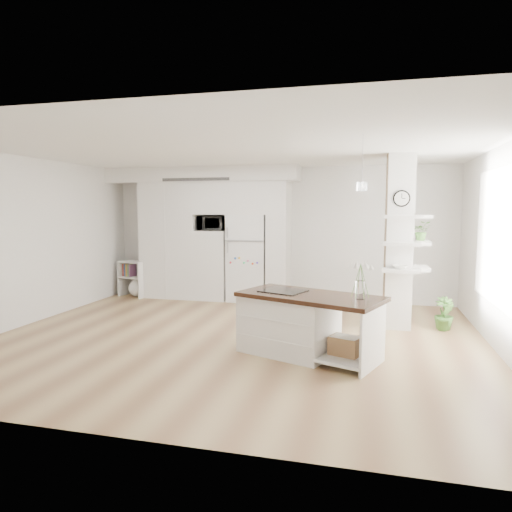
{
  "coord_description": "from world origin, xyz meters",
  "views": [
    {
      "loc": [
        1.86,
        -6.19,
        1.88
      ],
      "look_at": [
        0.08,
        0.9,
        1.11
      ],
      "focal_mm": 32.0,
      "sensor_mm": 36.0,
      "label": 1
    }
  ],
  "objects": [
    {
      "name": "floor_plant_b",
      "position": [
        3.0,
        1.25,
        0.25
      ],
      "size": [
        0.33,
        0.33,
        0.51
      ],
      "primitive_type": "imported",
      "rotation": [
        0.0,
        0.0,
        0.16
      ],
      "color": "#457B31",
      "rests_on": "floor"
    },
    {
      "name": "column",
      "position": [
        2.38,
        1.13,
        1.35
      ],
      "size": [
        0.69,
        0.9,
        2.7
      ],
      "color": "silver",
      "rests_on": "floor"
    },
    {
      "name": "microwave",
      "position": [
        -1.27,
        2.62,
        1.57
      ],
      "size": [
        0.54,
        0.37,
        0.3
      ],
      "primitive_type": "imported",
      "color": "#2D2D2D",
      "rests_on": "cabinet_wall"
    },
    {
      "name": "window",
      "position": [
        3.48,
        0.3,
        1.5
      ],
      "size": [
        0.0,
        2.4,
        2.4
      ],
      "primitive_type": "plane",
      "rotation": [
        1.57,
        0.0,
        -1.57
      ],
      "color": "white",
      "rests_on": "room"
    },
    {
      "name": "cabinet_wall",
      "position": [
        -1.45,
        2.67,
        1.51
      ],
      "size": [
        4.0,
        0.71,
        2.7
      ],
      "color": "silver",
      "rests_on": "floor"
    },
    {
      "name": "decor_bowl",
      "position": [
        2.3,
        0.9,
        1.0
      ],
      "size": [
        0.22,
        0.22,
        0.05
      ],
      "primitive_type": "imported",
      "color": "white",
      "rests_on": "column"
    },
    {
      "name": "floor",
      "position": [
        0.0,
        0.0,
        0.0
      ],
      "size": [
        7.0,
        6.0,
        0.01
      ],
      "primitive_type": "cube",
      "color": "tan",
      "rests_on": "ground"
    },
    {
      "name": "floor_plant_a",
      "position": [
        3.0,
        1.17,
        0.22
      ],
      "size": [
        0.27,
        0.23,
        0.44
      ],
      "primitive_type": "imported",
      "rotation": [
        0.0,
        0.0,
        0.15
      ],
      "color": "#457B31",
      "rests_on": "floor"
    },
    {
      "name": "shelf_plant",
      "position": [
        2.63,
        1.3,
        1.52
      ],
      "size": [
        0.27,
        0.23,
        0.3
      ],
      "primitive_type": "imported",
      "color": "#457B31",
      "rests_on": "column"
    },
    {
      "name": "pendant_light",
      "position": [
        1.7,
        0.15,
        2.12
      ],
      "size": [
        0.12,
        0.12,
        0.1
      ],
      "primitive_type": "cylinder",
      "color": "white",
      "rests_on": "room"
    },
    {
      "name": "bookshelf",
      "position": [
        -2.97,
        2.49,
        0.33
      ],
      "size": [
        0.72,
        0.54,
        0.76
      ],
      "rotation": [
        0.0,
        0.0,
        -0.3
      ],
      "color": "silver",
      "rests_on": "floor"
    },
    {
      "name": "refrigerator",
      "position": [
        -0.53,
        2.68,
        0.88
      ],
      "size": [
        0.78,
        0.69,
        1.75
      ],
      "color": "white",
      "rests_on": "floor"
    },
    {
      "name": "kitchen_island",
      "position": [
        0.97,
        -0.48,
        0.42
      ],
      "size": [
        1.96,
        1.42,
        1.37
      ],
      "rotation": [
        0.0,
        0.0,
        -0.37
      ],
      "color": "silver",
      "rests_on": "floor"
    },
    {
      "name": "room",
      "position": [
        0.0,
        0.0,
        1.86
      ],
      "size": [
        7.04,
        6.04,
        2.72
      ],
      "color": "white",
      "rests_on": "ground"
    }
  ]
}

